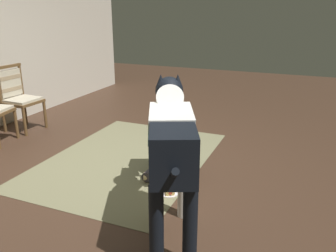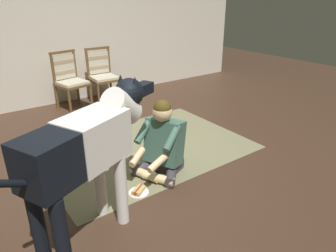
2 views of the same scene
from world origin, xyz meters
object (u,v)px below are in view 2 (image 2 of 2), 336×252
at_px(dining_chair_right_of_pair, 102,73).
at_px(large_dog, 89,146).
at_px(person_sitting_on_floor, 162,144).
at_px(dining_chair_left_of_pair, 69,78).
at_px(hot_dog_on_plate, 139,191).

relative_size(dining_chair_right_of_pair, large_dog, 0.66).
bearing_deg(person_sitting_on_floor, dining_chair_left_of_pair, 91.12).
height_order(dining_chair_right_of_pair, large_dog, large_dog).
bearing_deg(dining_chair_right_of_pair, large_dog, -116.18).
height_order(dining_chair_left_of_pair, large_dog, large_dog).
bearing_deg(hot_dog_on_plate, person_sitting_on_floor, 24.12).
bearing_deg(dining_chair_right_of_pair, person_sitting_on_floor, -101.59).
height_order(dining_chair_right_of_pair, hot_dog_on_plate, dining_chair_right_of_pair).
distance_m(dining_chair_right_of_pair, hot_dog_on_plate, 3.08).
distance_m(person_sitting_on_floor, large_dog, 1.17).
relative_size(person_sitting_on_floor, hot_dog_on_plate, 4.13).
distance_m(dining_chair_left_of_pair, large_dog, 3.27).
distance_m(dining_chair_left_of_pair, person_sitting_on_floor, 2.69).
height_order(dining_chair_left_of_pair, hot_dog_on_plate, dining_chair_left_of_pair).
bearing_deg(dining_chair_left_of_pair, person_sitting_on_floor, -88.88).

